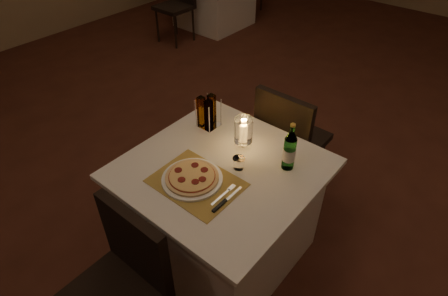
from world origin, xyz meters
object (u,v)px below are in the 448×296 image
Objects in this scene: plate at (192,179)px; tumbler at (239,163)px; chair_far at (288,134)px; pizza at (192,177)px; chair_near at (123,277)px; main_table at (222,212)px; water_bottle at (289,151)px; hurricane_candle at (243,131)px.

plate is 4.59× the size of tumbler.
chair_far is 12.92× the size of tumbler.
chair_near is at bearing -84.65° from pizza.
chair_far reaches higher than pizza.
main_table is 14.36× the size of tumbler.
water_bottle reaches higher than chair_far.
chair_near and chair_far have the same top height.
plate reaches higher than main_table.
chair_near is 0.80m from tumbler.
tumbler is 0.20m from hurricane_candle.
tumbler is (0.13, 0.23, 0.02)m from plate.
chair_near is 1.00× the size of chair_far.
main_table is 0.42m from plate.
plate is (-0.05, 0.53, 0.20)m from chair_near.
chair_far is 4.47× the size of hurricane_candle.
chair_near is 3.21× the size of pizza.
chair_near is 0.57m from plate.
pizza reaches higher than main_table.
chair_far reaches higher than tumbler.
water_bottle reaches higher than pizza.
main_table is 1.11× the size of chair_far.
water_bottle is at bearing 51.34° from pizza.
tumbler reaches higher than plate.
plate is (-0.05, -0.18, 0.38)m from main_table.
chair_near reaches higher than plate.
chair_near is at bearing -90.00° from chair_far.
tumbler is at bearing 33.26° from main_table.
hurricane_candle is at bearing 90.83° from chair_near.
chair_far is 3.21× the size of pizza.
water_bottle is (0.33, 0.41, 0.10)m from plate.
hurricane_candle reaches higher than chair_far.
hurricane_candle is (-0.01, 0.92, 0.31)m from chair_near.
pizza is at bearing -93.20° from chair_far.
hurricane_candle is (-0.29, -0.02, 0.00)m from water_bottle.
hurricane_candle reaches higher than chair_near.
plate is at bearing 95.35° from chair_near.
hurricane_candle is (-0.01, -0.51, 0.31)m from chair_far.
tumbler is at bearing 84.20° from chair_near.
main_table is 3.57× the size of pizza.
water_bottle is (0.28, 0.94, 0.31)m from chair_near.
chair_far is (0.00, 1.43, 0.00)m from chair_near.
water_bottle reaches higher than main_table.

